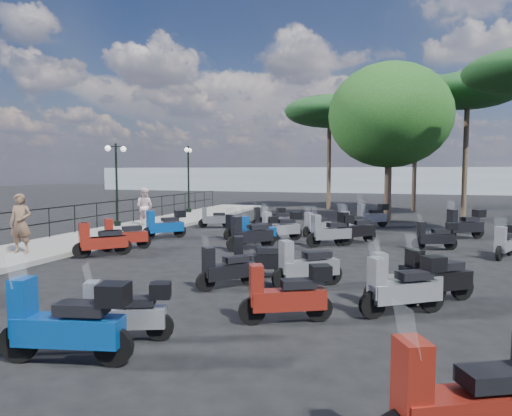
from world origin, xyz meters
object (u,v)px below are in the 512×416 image
(lamp_post_1, at_px, (116,179))
(scooter_10, at_px, (268,219))
(scooter_5, at_px, (214,219))
(scooter_21, at_px, (354,230))
(scooter_22, at_px, (331,231))
(scooter_28, at_px, (435,237))
(pine_1, at_px, (468,92))
(broadleaf_tree, at_px, (390,116))
(pine_0, at_px, (417,94))
(scooter_2, at_px, (100,241))
(scooter_14, at_px, (306,266))
(scooter_27, at_px, (505,242))
(scooter_11, at_px, (276,220))
(scooter_29, at_px, (465,225))
(woman, at_px, (21,223))
(scooter_30, at_px, (102,241))
(lamp_post_2, at_px, (188,175))
(scooter_32, at_px, (124,236))
(scooter_17, at_px, (352,224))
(scooter_26, at_px, (435,279))
(scooter_31, at_px, (317,225))
(scooter_12, at_px, (67,324))
(scooter_19, at_px, (287,295))
(scooter_20, at_px, (404,287))
(scooter_8, at_px, (258,260))
(scooter_13, at_px, (125,313))
(scooter_23, at_px, (372,216))
(scooter_15, at_px, (258,230))
(scooter_7, at_px, (227,270))
(pedestrian_far, at_px, (145,206))
(scooter_25, at_px, (403,282))
(scooter_18, at_px, (474,402))
(scooter_3, at_px, (165,225))
(pine_2, at_px, (330,112))
(scooter_9, at_px, (250,235))
(scooter_16, at_px, (281,227))
(scooter_4, at_px, (239,228))

(lamp_post_1, bearing_deg, scooter_10, 33.50)
(scooter_5, height_order, scooter_21, scooter_21)
(scooter_22, height_order, scooter_28, scooter_22)
(pine_1, bearing_deg, broadleaf_tree, -136.17)
(scooter_21, distance_m, pine_0, 16.62)
(scooter_2, bearing_deg, lamp_post_1, -16.59)
(scooter_14, xyz_separation_m, scooter_27, (4.94, 5.21, -0.00))
(lamp_post_1, xyz_separation_m, scooter_11, (6.86, 1.69, -1.77))
(scooter_11, xyz_separation_m, scooter_29, (7.48, -0.18, 0.09))
(woman, distance_m, scooter_30, 2.41)
(lamp_post_2, relative_size, scooter_29, 2.45)
(scooter_22, height_order, pine_1, pine_1)
(scooter_21, relative_size, scooter_27, 1.01)
(scooter_32, bearing_deg, scooter_17, -94.94)
(scooter_26, height_order, scooter_31, scooter_26)
(scooter_12, relative_size, scooter_32, 1.37)
(scooter_19, xyz_separation_m, scooter_20, (1.90, 1.06, 0.03))
(scooter_17, bearing_deg, scooter_8, 114.03)
(scooter_13, relative_size, scooter_32, 1.06)
(scooter_23, bearing_deg, broadleaf_tree, -53.96)
(lamp_post_1, distance_m, scooter_30, 6.85)
(lamp_post_2, xyz_separation_m, scooter_30, (3.37, -12.67, -1.90))
(scooter_15, distance_m, scooter_32, 4.61)
(scooter_7, xyz_separation_m, scooter_20, (3.73, -0.75, 0.10))
(lamp_post_2, relative_size, pedestrian_far, 2.32)
(scooter_25, xyz_separation_m, scooter_30, (-8.73, 2.47, 0.01))
(scooter_21, distance_m, scooter_22, 1.03)
(pine_0, bearing_deg, scooter_19, -95.91)
(scooter_15, height_order, scooter_18, scooter_18)
(scooter_18, bearing_deg, scooter_28, -28.25)
(scooter_3, height_order, scooter_22, scooter_22)
(scooter_18, bearing_deg, scooter_2, 25.90)
(scooter_23, bearing_deg, lamp_post_2, 33.80)
(scooter_19, height_order, scooter_29, scooter_29)
(lamp_post_1, xyz_separation_m, pine_2, (7.17, 14.10, 4.36))
(scooter_28, bearing_deg, scooter_30, 93.23)
(scooter_22, relative_size, scooter_29, 0.95)
(scooter_19, relative_size, scooter_30, 1.12)
(scooter_3, height_order, scooter_7, scooter_3)
(scooter_9, bearing_deg, scooter_7, 143.01)
(scooter_14, xyz_separation_m, scooter_32, (-6.66, 2.88, -0.01))
(scooter_22, distance_m, scooter_23, 5.85)
(scooter_18, bearing_deg, scooter_3, 13.62)
(pedestrian_far, distance_m, scooter_31, 7.86)
(scooter_30, relative_size, scooter_32, 1.00)
(scooter_28, bearing_deg, scooter_16, 66.69)
(scooter_22, height_order, pine_2, pine_2)
(scooter_12, xyz_separation_m, scooter_21, (2.62, 11.43, -0.05))
(scooter_3, relative_size, scooter_10, 1.03)
(scooter_4, xyz_separation_m, scooter_32, (-2.68, -3.57, 0.04))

